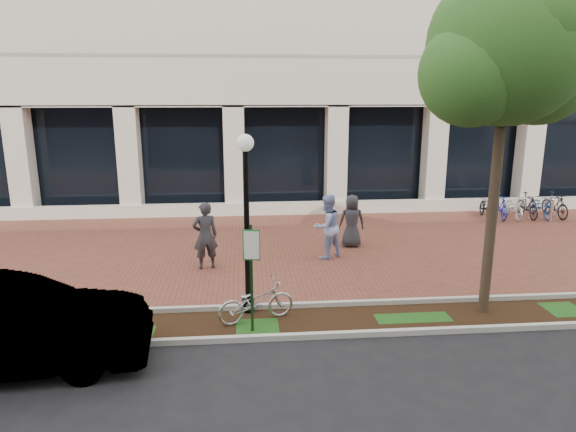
{
  "coord_description": "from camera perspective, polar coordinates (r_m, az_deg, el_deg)",
  "views": [
    {
      "loc": [
        -1.67,
        -15.15,
        4.73
      ],
      "look_at": [
        -0.41,
        -0.8,
        1.23
      ],
      "focal_mm": 32.0,
      "sensor_mm": 36.0,
      "label": 1
    }
  ],
  "objects": [
    {
      "name": "ground",
      "position": [
        15.95,
        1.21,
        -3.57
      ],
      "size": [
        120.0,
        120.0,
        0.0
      ],
      "primitive_type": "plane",
      "color": "black",
      "rests_on": "ground"
    },
    {
      "name": "pedestrian_mid",
      "position": [
        14.82,
        4.34,
        -1.18
      ],
      "size": [
        1.14,
        1.07,
        1.88
      ],
      "primitive_type": "imported",
      "rotation": [
        0.0,
        0.0,
        3.66
      ],
      "color": "#97ABE2",
      "rests_on": "ground"
    },
    {
      "name": "planting_strip",
      "position": [
        11.09,
        4.21,
        -11.57
      ],
      "size": [
        40.0,
        1.5,
        0.01
      ],
      "primitive_type": "cube",
      "color": "black",
      "rests_on": "ground"
    },
    {
      "name": "street_tree",
      "position": [
        11.46,
        23.37,
        16.02
      ],
      "size": [
        3.81,
        3.17,
        7.21
      ],
      "color": "#473829",
      "rests_on": "ground"
    },
    {
      "name": "bike_rack_cluster",
      "position": [
        21.54,
        24.39,
        1.0
      ],
      "size": [
        3.47,
        1.74,
        0.97
      ],
      "rotation": [
        0.0,
        0.0,
        -0.1
      ],
      "color": "black",
      "rests_on": "ground"
    },
    {
      "name": "curb_street_side",
      "position": [
        10.4,
        4.89,
        -13.04
      ],
      "size": [
        40.0,
        0.12,
        0.12
      ],
      "primitive_type": "cube",
      "color": "#B6B7AC",
      "rests_on": "ground"
    },
    {
      "name": "bollard",
      "position": [
        21.21,
        27.25,
        0.55
      ],
      "size": [
        0.12,
        0.12,
        0.93
      ],
      "color": "silver",
      "rests_on": "ground"
    },
    {
      "name": "sedan_near_curb",
      "position": [
        10.21,
        -29.0,
        -10.82
      ],
      "size": [
        4.95,
        2.14,
        1.58
      ],
      "primitive_type": "imported",
      "rotation": [
        0.0,
        0.0,
        1.67
      ],
      "color": "silver",
      "rests_on": "ground"
    },
    {
      "name": "locked_bicycle",
      "position": [
        10.93,
        -3.58,
        -9.47
      ],
      "size": [
        1.76,
        1.08,
        0.87
      ],
      "primitive_type": "imported",
      "rotation": [
        0.0,
        0.0,
        1.89
      ],
      "color": "#B6B6BB",
      "rests_on": "ground"
    },
    {
      "name": "curb_plaza_side",
      "position": [
        11.74,
        3.62,
        -9.78
      ],
      "size": [
        40.0,
        0.12,
        0.12
      ],
      "primitive_type": "cube",
      "color": "#B6B7AC",
      "rests_on": "ground"
    },
    {
      "name": "parking_sign",
      "position": [
        10.11,
        -4.09,
        -5.36
      ],
      "size": [
        0.34,
        0.07,
        2.23
      ],
      "rotation": [
        0.0,
        0.0,
        -0.17
      ],
      "color": "#153B18",
      "rests_on": "ground"
    },
    {
      "name": "pedestrian_left",
      "position": [
        14.06,
        -9.18,
        -2.18
      ],
      "size": [
        0.77,
        0.6,
        1.86
      ],
      "primitive_type": "imported",
      "rotation": [
        0.0,
        0.0,
        3.39
      ],
      "color": "#2C2D32",
      "rests_on": "ground"
    },
    {
      "name": "lamppost",
      "position": [
        10.84,
        -4.63,
        0.18
      ],
      "size": [
        0.36,
        0.36,
        3.89
      ],
      "color": "black",
      "rests_on": "ground"
    },
    {
      "name": "pedestrian_right",
      "position": [
        16.02,
        7.09,
        -0.55
      ],
      "size": [
        0.82,
        0.55,
        1.64
      ],
      "primitive_type": "imported",
      "rotation": [
        0.0,
        0.0,
        3.11
      ],
      "color": "#28292D",
      "rests_on": "ground"
    },
    {
      "name": "brick_plaza",
      "position": [
        15.95,
        1.21,
        -3.56
      ],
      "size": [
        40.0,
        9.0,
        0.01
      ],
      "primitive_type": "cube",
      "color": "brown",
      "rests_on": "ground"
    }
  ]
}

